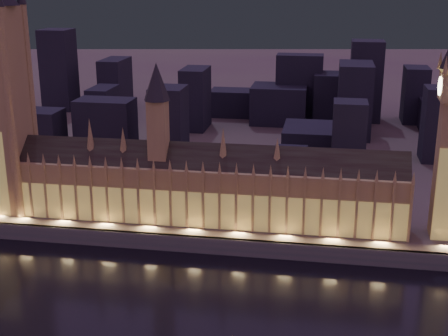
# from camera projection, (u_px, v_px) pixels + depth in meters

# --- Properties ---
(ground_plane) EXTENTS (2000.00, 2000.00, 0.00)m
(ground_plane) POSITION_uv_depth(u_px,v_px,m) (190.00, 296.00, 255.19)
(ground_plane) COLOR black
(ground_plane) RESTS_ON ground
(north_bank) EXTENTS (2000.00, 960.00, 8.00)m
(north_bank) POSITION_uv_depth(u_px,v_px,m) (285.00, 79.00, 742.93)
(north_bank) COLOR #4C3341
(north_bank) RESTS_ON ground
(embankment_wall) EXTENTS (2000.00, 2.50, 8.00)m
(embankment_wall) POSITION_uv_depth(u_px,v_px,m) (209.00, 245.00, 292.54)
(embankment_wall) COLOR #414D4E
(embankment_wall) RESTS_ON ground
(palace_of_westminster) EXTENTS (202.00, 21.56, 78.00)m
(palace_of_westminster) POSITION_uv_depth(u_px,v_px,m) (197.00, 185.00, 306.84)
(palace_of_westminster) COLOR #96794F
(palace_of_westminster) RESTS_ON north_bank
(city_backdrop) EXTENTS (466.94, 215.63, 74.56)m
(city_backdrop) POSITION_uv_depth(u_px,v_px,m) (308.00, 104.00, 472.47)
(city_backdrop) COLOR black
(city_backdrop) RESTS_ON north_bank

